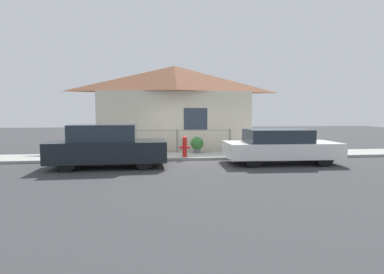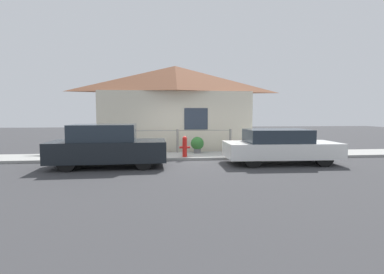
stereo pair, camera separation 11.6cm
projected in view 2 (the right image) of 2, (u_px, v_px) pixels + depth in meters
name	position (u px, v px, depth m)	size (l,w,h in m)	color
ground_plane	(180.00, 161.00, 11.64)	(60.00, 60.00, 0.00)	#38383A
sidewalk	(179.00, 156.00, 12.57)	(24.00, 1.87, 0.11)	#9E9E99
house	(175.00, 83.00, 14.69)	(7.63, 2.23, 4.18)	beige
fence	(178.00, 140.00, 13.30)	(4.90, 0.10, 1.03)	gray
car_left	(107.00, 146.00, 10.22)	(3.91, 1.74, 1.46)	black
car_right	(280.00, 146.00, 10.91)	(4.11, 1.86, 1.26)	white
fire_hydrant	(185.00, 146.00, 11.93)	(0.43, 0.19, 0.83)	red
potted_plant_near_hydrant	(197.00, 144.00, 13.09)	(0.57, 0.57, 0.72)	slate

